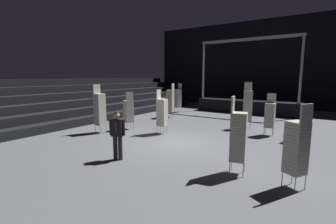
# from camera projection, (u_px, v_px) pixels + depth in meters

# --- Properties ---
(ground_plane) EXTENTS (22.00, 30.00, 0.10)m
(ground_plane) POSITION_uv_depth(u_px,v_px,m) (178.00, 145.00, 10.30)
(ground_plane) COLOR #515459
(arena_end_wall) EXTENTS (22.00, 0.30, 8.00)m
(arena_end_wall) POSITION_uv_depth(u_px,v_px,m) (263.00, 64.00, 22.03)
(arena_end_wall) COLOR black
(arena_end_wall) RESTS_ON ground_plane
(bleacher_bank_left) EXTENTS (4.50, 24.00, 2.70)m
(bleacher_bank_left) POSITION_uv_depth(u_px,v_px,m) (73.00, 100.00, 15.72)
(bleacher_bank_left) COLOR black
(bleacher_bank_left) RESTS_ON ground_plane
(stage_riser) EXTENTS (7.72, 2.62, 5.69)m
(stage_riser) POSITION_uv_depth(u_px,v_px,m) (249.00, 105.00, 19.21)
(stage_riser) COLOR black
(stage_riser) RESTS_ON ground_plane
(man_with_tie) EXTENTS (0.56, 0.37, 1.71)m
(man_with_tie) POSITION_uv_depth(u_px,v_px,m) (117.00, 133.00, 8.16)
(man_with_tie) COLOR black
(man_with_tie) RESTS_ON ground_plane
(chair_stack_front_left) EXTENTS (0.47, 0.47, 2.48)m
(chair_stack_front_left) POSITION_uv_depth(u_px,v_px,m) (100.00, 109.00, 12.09)
(chair_stack_front_left) COLOR #B2B5BA
(chair_stack_front_left) RESTS_ON ground_plane
(chair_stack_front_right) EXTENTS (0.58, 0.58, 2.05)m
(chair_stack_front_right) POSITION_uv_depth(u_px,v_px,m) (129.00, 111.00, 12.91)
(chair_stack_front_right) COLOR #B2B5BA
(chair_stack_front_right) RESTS_ON ground_plane
(chair_stack_mid_left) EXTENTS (0.57, 0.57, 2.56)m
(chair_stack_mid_left) POSITION_uv_depth(u_px,v_px,m) (248.00, 105.00, 13.15)
(chair_stack_mid_left) COLOR #B2B5BA
(chair_stack_mid_left) RESTS_ON ground_plane
(chair_stack_mid_right) EXTENTS (0.50, 0.50, 2.22)m
(chair_stack_mid_right) POSITION_uv_depth(u_px,v_px,m) (162.00, 112.00, 11.94)
(chair_stack_mid_right) COLOR #B2B5BA
(chair_stack_mid_right) RESTS_ON ground_plane
(chair_stack_mid_centre) EXTENTS (0.52, 0.52, 2.31)m
(chair_stack_mid_centre) POSITION_uv_depth(u_px,v_px,m) (238.00, 136.00, 6.93)
(chair_stack_mid_centre) COLOR #B2B5BA
(chair_stack_mid_centre) RESTS_ON ground_plane
(chair_stack_rear_left) EXTENTS (0.46, 0.46, 2.05)m
(chair_stack_rear_left) POSITION_uv_depth(u_px,v_px,m) (270.00, 115.00, 11.56)
(chair_stack_rear_left) COLOR #B2B5BA
(chair_stack_rear_left) RESTS_ON ground_plane
(chair_stack_rear_right) EXTENTS (0.51, 0.51, 2.39)m
(chair_stack_rear_right) POSITION_uv_depth(u_px,v_px,m) (170.00, 100.00, 16.72)
(chair_stack_rear_right) COLOR #B2B5BA
(chair_stack_rear_right) RESTS_ON ground_plane
(chair_stack_rear_centre) EXTENTS (0.57, 0.57, 2.31)m
(chair_stack_rear_centre) POSITION_uv_depth(u_px,v_px,m) (178.00, 98.00, 19.03)
(chair_stack_rear_centre) COLOR #B2B5BA
(chair_stack_rear_centre) RESTS_ON ground_plane
(chair_stack_aisle_left) EXTENTS (0.60, 0.60, 2.22)m
(chair_stack_aisle_left) POSITION_uv_depth(u_px,v_px,m) (297.00, 147.00, 6.01)
(chair_stack_aisle_left) COLOR #B2B5BA
(chair_stack_aisle_left) RESTS_ON ground_plane
(equipment_road_case) EXTENTS (1.01, 0.78, 0.45)m
(equipment_road_case) POSITION_uv_depth(u_px,v_px,m) (297.00, 138.00, 10.24)
(equipment_road_case) COLOR black
(equipment_road_case) RESTS_ON ground_plane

